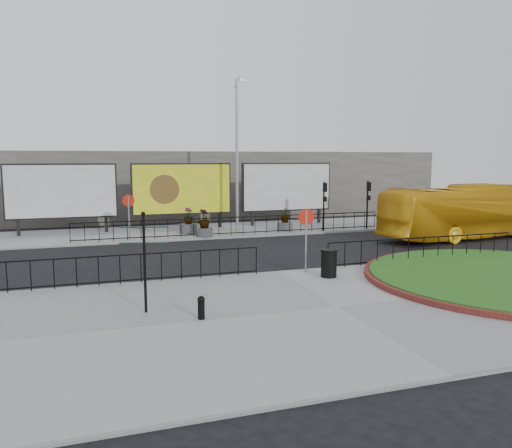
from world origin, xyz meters
name	(u,v)px	position (x,y,z in m)	size (l,w,h in m)	color
ground	(278,274)	(0.00, 0.00, 0.00)	(90.00, 90.00, 0.00)	black
pavement_near	(337,309)	(0.00, -5.00, 0.06)	(30.00, 10.00, 0.12)	gray
pavement_far	(210,231)	(0.00, 12.00, 0.06)	(44.00, 6.00, 0.12)	gray
brick_edge	(510,278)	(7.50, -4.00, 0.21)	(10.40, 10.40, 0.18)	maroon
grass_lawn	(510,277)	(7.50, -4.00, 0.23)	(10.00, 10.00, 0.22)	#1C5015
railing_near_left	(120,269)	(-6.00, -0.30, 0.67)	(10.00, 0.10, 1.10)	black
railing_near_right	(424,249)	(6.50, -0.30, 0.67)	(9.00, 0.10, 1.10)	black
railing_far	(237,226)	(1.00, 9.30, 0.67)	(18.00, 0.10, 1.10)	black
speed_sign_far	(129,207)	(-5.00, 9.40, 1.92)	(0.64, 0.07, 2.47)	gray
speed_sign_near	(306,226)	(1.00, -0.40, 1.92)	(0.64, 0.07, 2.47)	gray
billboard_left	(62,192)	(-8.50, 12.97, 2.60)	(6.20, 0.31, 4.10)	black
billboard_mid	(182,189)	(-1.50, 12.97, 2.60)	(6.20, 0.31, 4.10)	black
billboard_right	(287,187)	(5.50, 12.97, 2.60)	(6.20, 0.31, 4.10)	black
lamp_post	(237,153)	(1.51, 11.00, 4.83)	(0.74, 0.18, 9.23)	gray
signal_pole_a	(324,198)	(6.50, 9.34, 2.10)	(0.22, 0.26, 3.00)	black
signal_pole_b	(368,197)	(9.50, 9.34, 2.10)	(0.22, 0.26, 3.00)	black
building_backdrop	(181,184)	(0.00, 22.00, 2.50)	(40.00, 10.00, 5.00)	slate
fingerpost_sign	(144,252)	(-5.48, -3.76, 1.88)	(1.36, 0.53, 2.91)	black
bollard	(201,306)	(-4.09, -4.86, 0.48)	(0.21, 0.21, 0.65)	black
litter_bin	(329,263)	(1.45, -1.50, 0.65)	(0.63, 0.63, 1.04)	black
bus	(467,212)	(13.23, 4.94, 1.51)	(2.54, 10.87, 3.03)	gold
planter_a	(188,225)	(-1.50, 11.00, 0.63)	(1.06, 1.06, 1.51)	#4C4C4F
planter_b	(204,226)	(-0.89, 9.40, 0.75)	(0.94, 0.94, 1.59)	#4C4C4F
planter_c	(285,223)	(4.33, 10.28, 0.60)	(0.96, 0.96, 1.40)	#4C4C4F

